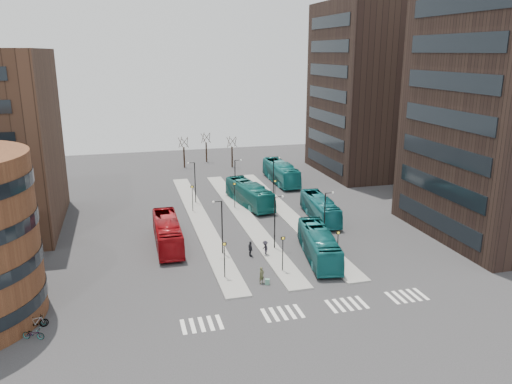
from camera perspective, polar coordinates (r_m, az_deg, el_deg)
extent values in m
plane|color=#2A2A2C|center=(41.16, 6.22, -16.07)|extent=(160.00, 160.00, 0.00)
cube|color=gray|center=(66.68, -6.39, -3.21)|extent=(2.50, 45.00, 0.15)
cube|color=gray|center=(67.77, -1.37, -2.80)|extent=(2.50, 45.00, 0.15)
cube|color=gray|center=(69.36, 3.45, -2.38)|extent=(2.50, 45.00, 0.15)
cube|color=#1B4798|center=(48.80, 1.30, -10.21)|extent=(0.52, 0.47, 0.54)
imported|color=maroon|center=(58.32, -10.09, -4.58)|extent=(2.86, 11.62, 3.23)
imported|color=#136163|center=(54.43, 7.19, -5.99)|extent=(4.59, 11.70, 3.18)
imported|color=#125B57|center=(72.50, -0.77, -0.22)|extent=(4.75, 12.31, 3.35)
imported|color=#16696E|center=(67.00, 7.32, -1.84)|extent=(3.47, 11.10, 3.04)
imported|color=#167171|center=(85.09, 2.86, 2.24)|extent=(2.99, 12.68, 3.53)
imported|color=#484A2C|center=(48.76, 0.65, -9.49)|extent=(0.73, 0.63, 1.68)
imported|color=black|center=(54.33, -8.99, -6.91)|extent=(1.05, 0.96, 1.76)
imported|color=black|center=(54.83, -0.64, -6.51)|extent=(0.57, 1.06, 1.72)
imported|color=black|center=(54.98, 1.05, -6.45)|extent=(0.71, 1.15, 1.73)
imported|color=gray|center=(43.93, -24.10, -14.58)|extent=(1.85, 1.18, 0.92)
imported|color=gray|center=(45.26, -23.82, -13.47)|extent=(1.93, 0.95, 1.12)
imported|color=gray|center=(45.86, -23.69, -13.29)|extent=(1.62, 0.99, 0.80)
cube|color=silver|center=(42.52, -8.30, -15.01)|extent=(0.35, 2.40, 0.01)
cube|color=silver|center=(42.60, -7.26, -14.91)|extent=(0.35, 2.40, 0.01)
cube|color=silver|center=(42.68, -6.23, -14.80)|extent=(0.35, 2.40, 0.01)
cube|color=silver|center=(42.78, -5.21, -14.70)|extent=(0.35, 2.40, 0.01)
cube|color=silver|center=(42.89, -4.19, -14.58)|extent=(0.35, 2.40, 0.01)
cube|color=silver|center=(43.69, 1.12, -13.92)|extent=(0.35, 2.40, 0.01)
cube|color=silver|center=(43.88, 2.09, -13.79)|extent=(0.35, 2.40, 0.01)
cube|color=silver|center=(44.09, 3.05, -13.66)|extent=(0.35, 2.40, 0.01)
cube|color=silver|center=(44.30, 4.00, -13.52)|extent=(0.35, 2.40, 0.01)
cube|color=silver|center=(44.53, 4.93, -13.38)|extent=(0.35, 2.40, 0.01)
cube|color=silver|center=(45.54, 8.58, -12.80)|extent=(0.35, 2.40, 0.01)
cube|color=silver|center=(45.82, 9.46, -12.65)|extent=(0.35, 2.40, 0.01)
cube|color=silver|center=(46.11, 10.33, -12.50)|extent=(0.35, 2.40, 0.01)
cube|color=silver|center=(46.41, 11.18, -12.35)|extent=(0.35, 2.40, 0.01)
cube|color=silver|center=(46.72, 12.03, -12.20)|extent=(0.35, 2.40, 0.01)
cube|color=silver|center=(48.07, 15.29, -11.60)|extent=(0.35, 2.40, 0.01)
cube|color=silver|center=(48.42, 16.07, -11.45)|extent=(0.35, 2.40, 0.01)
cube|color=silver|center=(48.79, 16.84, -11.30)|extent=(0.35, 2.40, 0.01)
cube|color=silver|center=(49.17, 17.60, -11.14)|extent=(0.35, 2.40, 0.01)
cube|color=silver|center=(49.55, 18.34, -10.99)|extent=(0.35, 2.40, 0.01)
cube|color=black|center=(62.82, 19.84, -2.95)|extent=(0.12, 16.00, 2.00)
cube|color=black|center=(61.72, 20.18, 0.57)|extent=(0.12, 16.00, 2.00)
cube|color=black|center=(60.86, 20.53, 4.21)|extent=(0.12, 16.00, 2.00)
cube|color=black|center=(60.26, 20.90, 7.93)|extent=(0.12, 16.00, 2.00)
cube|color=black|center=(59.91, 21.28, 11.72)|extent=(0.12, 16.00, 2.00)
cube|color=black|center=(59.84, 21.67, 15.52)|extent=(0.12, 16.00, 2.00)
cube|color=black|center=(60.03, 22.08, 19.33)|extent=(0.12, 16.00, 2.00)
cube|color=black|center=(94.24, 13.85, 11.28)|extent=(20.00, 20.00, 30.00)
cube|color=black|center=(91.62, 7.80, 3.56)|extent=(0.12, 16.00, 2.00)
cube|color=black|center=(90.87, 7.89, 6.02)|extent=(0.12, 16.00, 2.00)
cube|color=black|center=(90.29, 7.99, 8.53)|extent=(0.12, 16.00, 2.00)
cube|color=black|center=(89.88, 8.09, 11.06)|extent=(0.12, 16.00, 2.00)
cube|color=black|center=(89.65, 8.19, 13.60)|extent=(0.12, 16.00, 2.00)
cube|color=black|center=(89.60, 8.29, 16.16)|extent=(0.12, 16.00, 2.00)
cube|color=black|center=(89.73, 8.40, 18.71)|extent=(0.12, 16.00, 2.00)
cylinder|color=black|center=(49.40, -3.62, -7.83)|extent=(0.10, 0.10, 3.50)
cube|color=black|center=(48.73, -3.66, -5.94)|extent=(0.45, 0.10, 0.30)
cube|color=yellow|center=(48.67, -3.64, -5.97)|extent=(0.20, 0.02, 0.20)
cylinder|color=black|center=(69.85, -7.27, -0.78)|extent=(0.10, 0.10, 3.50)
cube|color=black|center=(69.37, -7.32, 0.60)|extent=(0.45, 0.10, 0.30)
cube|color=yellow|center=(69.32, -7.31, 0.59)|extent=(0.20, 0.02, 0.20)
cylinder|color=black|center=(50.81, 3.07, -7.12)|extent=(0.10, 0.10, 3.50)
cube|color=black|center=(50.16, 3.10, -5.28)|extent=(0.45, 0.10, 0.30)
cube|color=yellow|center=(50.11, 3.12, -5.31)|extent=(0.20, 0.02, 0.20)
cylinder|color=black|center=(70.85, -2.46, -0.43)|extent=(0.10, 0.10, 3.50)
cube|color=black|center=(70.39, -2.48, 0.94)|extent=(0.45, 0.10, 0.30)
cube|color=yellow|center=(70.33, -2.47, 0.93)|extent=(0.20, 0.02, 0.20)
cylinder|color=black|center=(52.88, 9.30, -6.38)|extent=(0.10, 0.10, 3.50)
cube|color=black|center=(52.25, 9.38, -4.60)|extent=(0.45, 0.10, 0.30)
cube|color=yellow|center=(52.20, 9.41, -4.62)|extent=(0.20, 0.02, 0.20)
cylinder|color=black|center=(72.35, 2.17, -0.08)|extent=(0.10, 0.10, 3.50)
cube|color=black|center=(71.89, 2.19, 1.26)|extent=(0.45, 0.10, 0.30)
cube|color=yellow|center=(71.83, 2.20, 1.25)|extent=(0.20, 0.02, 0.20)
cylinder|color=black|center=(54.59, -3.89, -4.08)|extent=(0.14, 0.14, 6.00)
cylinder|color=black|center=(53.57, -4.42, -1.10)|extent=(0.90, 0.08, 0.08)
sphere|color=silver|center=(53.49, -4.89, -1.13)|extent=(0.24, 0.24, 0.24)
cylinder|color=black|center=(73.46, -6.97, 1.07)|extent=(0.14, 0.14, 6.00)
cylinder|color=black|center=(72.71, -7.40, 3.33)|extent=(0.90, 0.08, 0.08)
sphere|color=silver|center=(72.65, -7.75, 3.31)|extent=(0.24, 0.24, 0.24)
cylinder|color=black|center=(55.98, 2.15, -3.54)|extent=(0.14, 0.14, 6.00)
cylinder|color=black|center=(55.19, 2.63, -0.56)|extent=(0.90, 0.08, 0.08)
sphere|color=silver|center=(55.33, 3.07, -0.52)|extent=(0.24, 0.24, 0.24)
cylinder|color=black|center=(74.50, -2.41, 1.38)|extent=(0.14, 0.14, 6.00)
cylinder|color=black|center=(73.91, -2.09, 3.65)|extent=(0.90, 0.08, 0.08)
sphere|color=silver|center=(74.01, -1.75, 3.67)|extent=(0.24, 0.24, 0.24)
cylinder|color=black|center=(57.96, 7.83, -3.00)|extent=(0.14, 0.14, 6.00)
cylinder|color=black|center=(57.25, 8.36, -0.11)|extent=(0.90, 0.08, 0.08)
sphere|color=silver|center=(57.43, 8.77, -0.08)|extent=(0.24, 0.24, 0.24)
cylinder|color=black|center=(76.00, 2.01, 1.67)|extent=(0.14, 0.14, 6.00)
cylinder|color=black|center=(75.46, 2.36, 3.90)|extent=(0.90, 0.08, 0.08)
sphere|color=silver|center=(75.59, 2.69, 3.92)|extent=(0.24, 0.24, 0.24)
cylinder|color=black|center=(97.09, -8.21, 3.93)|extent=(0.30, 0.30, 4.00)
cylinder|color=black|center=(96.63, -7.87, 5.64)|extent=(0.10, 1.56, 1.95)
cylinder|color=black|center=(97.22, -8.20, 5.69)|extent=(1.48, 0.59, 1.97)
cylinder|color=black|center=(96.88, -8.64, 5.64)|extent=(0.90, 1.31, 1.99)
cylinder|color=black|center=(96.08, -8.58, 5.55)|extent=(0.89, 1.31, 1.99)
cylinder|color=black|center=(95.92, -8.10, 5.56)|extent=(1.48, 0.58, 1.97)
cylinder|color=black|center=(101.66, -5.69, 4.55)|extent=(0.30, 0.30, 4.00)
cylinder|color=black|center=(101.25, -5.34, 6.18)|extent=(0.10, 1.56, 1.95)
cylinder|color=black|center=(101.82, -5.68, 6.22)|extent=(1.48, 0.59, 1.97)
cylinder|color=black|center=(101.45, -6.09, 6.18)|extent=(0.90, 1.31, 1.99)
cylinder|color=black|center=(100.65, -6.02, 6.10)|extent=(0.89, 1.31, 1.99)
cylinder|color=black|center=(100.52, -5.55, 6.11)|extent=(1.48, 0.58, 1.97)
cylinder|color=black|center=(96.62, -2.75, 4.02)|extent=(0.30, 0.30, 4.00)
cylinder|color=black|center=(96.22, -2.36, 5.73)|extent=(0.10, 1.56, 1.95)
cylinder|color=black|center=(96.76, -2.73, 5.78)|extent=(1.48, 0.59, 1.97)
cylinder|color=black|center=(96.35, -3.16, 5.74)|extent=(0.90, 1.31, 1.99)
cylinder|color=black|center=(95.56, -3.05, 5.65)|extent=(0.89, 1.31, 1.99)
cylinder|color=black|center=(95.48, -2.56, 5.65)|extent=(1.48, 0.58, 1.97)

